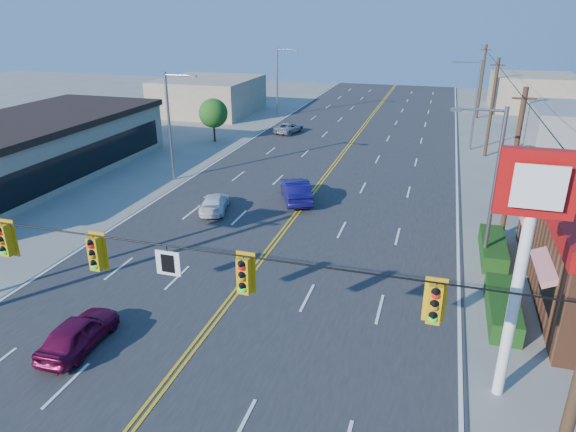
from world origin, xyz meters
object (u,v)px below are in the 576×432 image
(car_blue, at_px, (296,191))
(car_white, at_px, (215,203))
(car_magenta, at_px, (79,334))
(car_silver, at_px, (289,128))
(kfc_pylon, at_px, (528,230))
(signal_span, at_px, (130,274))

(car_blue, relative_size, car_white, 1.21)
(car_magenta, bearing_deg, car_silver, -87.50)
(car_silver, bearing_deg, kfc_pylon, 129.19)
(car_magenta, xyz_separation_m, car_white, (-0.99, 14.70, -0.08))
(signal_span, height_order, car_silver, signal_span)
(signal_span, xyz_separation_m, kfc_pylon, (11.12, 4.00, 1.16))
(signal_span, distance_m, car_white, 17.98)
(signal_span, xyz_separation_m, car_white, (-5.07, 16.70, -4.33))
(kfc_pylon, bearing_deg, car_white, 141.89)
(signal_span, xyz_separation_m, car_silver, (-6.92, 39.55, -4.34))
(kfc_pylon, xyz_separation_m, car_silver, (-18.04, 35.55, -5.50))
(car_magenta, relative_size, car_blue, 0.81)
(car_magenta, distance_m, car_white, 14.73)
(signal_span, relative_size, kfc_pylon, 2.86)
(kfc_pylon, distance_m, car_white, 21.29)
(kfc_pylon, xyz_separation_m, car_blue, (-11.70, 15.98, -5.28))
(car_blue, bearing_deg, car_white, 12.14)
(signal_span, distance_m, car_magenta, 6.22)
(car_white, bearing_deg, car_blue, -158.57)
(signal_span, bearing_deg, car_silver, 99.93)
(car_blue, distance_m, car_white, 5.56)
(car_magenta, xyz_separation_m, car_blue, (3.50, 17.98, 0.12))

